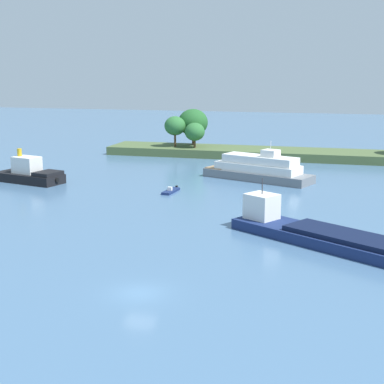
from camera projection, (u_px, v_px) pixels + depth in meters
ground_plane at (139, 293)px, 46.75m from camera, size 400.00×400.00×0.00m
treeline_island at (352, 146)px, 113.56m from camera, size 95.54×10.92×9.51m
fishing_skiff at (171, 191)px, 84.84m from camera, size 1.59×4.70×0.86m
white_riverboat at (258, 169)px, 94.05m from camera, size 18.56×11.10×6.45m
cargo_barge at (380, 249)px, 55.31m from camera, size 32.72×22.76×5.72m
tugboat at (30, 174)px, 92.14m from camera, size 12.15×7.02×5.23m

